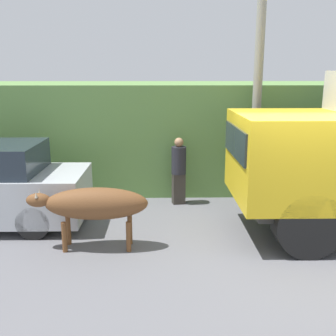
# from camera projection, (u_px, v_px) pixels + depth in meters

# --- Properties ---
(ground_plane) EXTENTS (60.00, 60.00, 0.00)m
(ground_plane) POSITION_uv_depth(u_px,v_px,m) (302.00, 255.00, 6.98)
(ground_plane) COLOR slate
(hillside_embankment) EXTENTS (32.00, 5.13, 2.86)m
(hillside_embankment) POSITION_uv_depth(u_px,v_px,m) (240.00, 129.00, 12.39)
(hillside_embankment) COLOR #608C47
(hillside_embankment) RESTS_ON ground_plane
(building_backdrop) EXTENTS (5.89, 2.70, 2.66)m
(building_backdrop) POSITION_uv_depth(u_px,v_px,m) (127.00, 138.00, 11.28)
(building_backdrop) COLOR #8CC69E
(building_backdrop) RESTS_ON ground_plane
(brown_cow) EXTENTS (2.19, 0.59, 1.15)m
(brown_cow) POSITION_uv_depth(u_px,v_px,m) (94.00, 204.00, 7.09)
(brown_cow) COLOR brown
(brown_cow) RESTS_ON ground_plane
(pedestrian_on_hill) EXTENTS (0.43, 0.43, 1.65)m
(pedestrian_on_hill) POSITION_uv_depth(u_px,v_px,m) (179.00, 168.00, 9.56)
(pedestrian_on_hill) COLOR #38332D
(pedestrian_on_hill) RESTS_ON ground_plane
(utility_pole) EXTENTS (0.90, 0.21, 6.91)m
(utility_pole) POSITION_uv_depth(u_px,v_px,m) (259.00, 54.00, 9.01)
(utility_pole) COLOR gray
(utility_pole) RESTS_ON ground_plane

